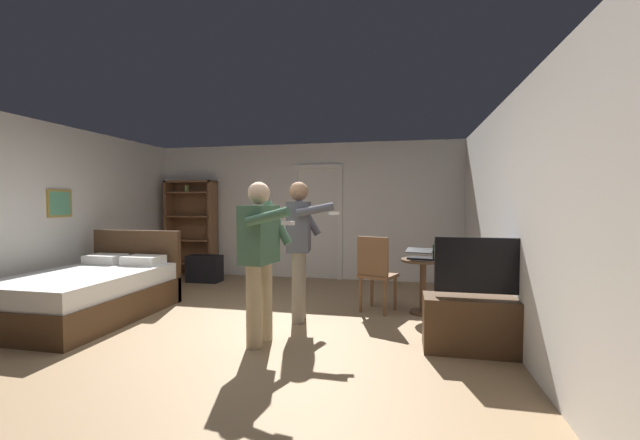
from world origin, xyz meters
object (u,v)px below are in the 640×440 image
bed (90,293)px  person_striped_shirt (300,241)px  bookshelf (192,224)px  side_table (423,277)px  wooden_chair (376,271)px  bottle_on_table (435,252)px  suitcase_dark (205,269)px  tv_flatscreen (483,319)px  person_blue_shirt (260,251)px  laptop (420,255)px

bed → person_striped_shirt: 2.70m
bookshelf → bed: bearing=-85.0°
bookshelf → side_table: bearing=-23.2°
wooden_chair → bottle_on_table: bearing=0.2°
bottle_on_table → person_striped_shirt: (-1.61, -0.53, 0.16)m
bookshelf → suitcase_dark: (0.57, -0.58, -0.76)m
wooden_chair → person_striped_shirt: bearing=-148.8°
bookshelf → person_striped_shirt: bearing=-40.9°
bookshelf → person_striped_shirt: bookshelf is taller
bed → bookshelf: 2.96m
bed → tv_flatscreen: 4.56m
bed → tv_flatscreen: bearing=-2.8°
bottle_on_table → person_blue_shirt: (-1.79, -1.39, 0.13)m
wooden_chair → side_table: bearing=7.8°
person_blue_shirt → person_striped_shirt: 0.88m
laptop → side_table: bearing=47.4°
wooden_chair → person_striped_shirt: size_ratio=0.59×
person_blue_shirt → suitcase_dark: size_ratio=2.77×
wooden_chair → person_blue_shirt: size_ratio=0.61×
bed → bookshelf: (-0.25, 2.87, 0.69)m
tv_flatscreen → person_striped_shirt: 2.16m
wooden_chair → person_striped_shirt: (-0.87, -0.53, 0.42)m
bed → laptop: size_ratio=5.19×
side_table → bookshelf: bearing=156.8°
bookshelf → person_blue_shirt: (2.66, -3.32, -0.06)m
person_striped_shirt → laptop: bearing=21.6°
tv_flatscreen → laptop: (-0.53, 1.20, 0.43)m
bottle_on_table → person_blue_shirt: size_ratio=0.15×
tv_flatscreen → person_blue_shirt: person_blue_shirt is taller
bottle_on_table → person_striped_shirt: size_ratio=0.15×
bed → suitcase_dark: bearing=82.1°
bookshelf → person_blue_shirt: bookshelf is taller
side_table → bottle_on_table: bottle_on_table is taller
bookshelf → tv_flatscreen: bearing=-32.8°
laptop → person_striped_shirt: person_striped_shirt is taller
laptop → person_striped_shirt: (-1.43, -0.57, 0.21)m
tv_flatscreen → side_table: bearing=111.6°
bottle_on_table → wooden_chair: (-0.74, -0.00, -0.26)m
bed → person_blue_shirt: bearing=-10.6°
tv_flatscreen → person_striped_shirt: size_ratio=0.66×
suitcase_dark → person_striped_shirt: bearing=-40.3°
tv_flatscreen → wooden_chair: (-1.09, 1.16, 0.22)m
bookshelf → bottle_on_table: (4.45, -1.93, -0.19)m
wooden_chair → person_blue_shirt: person_blue_shirt is taller
bookshelf → bottle_on_table: 4.86m
bed → person_blue_shirt: 2.53m
side_table → bed: bearing=-165.9°
bed → wooden_chair: (3.46, 0.94, 0.24)m
person_striped_shirt → tv_flatscreen: bearing=-17.9°
side_table → person_blue_shirt: bearing=-138.4°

